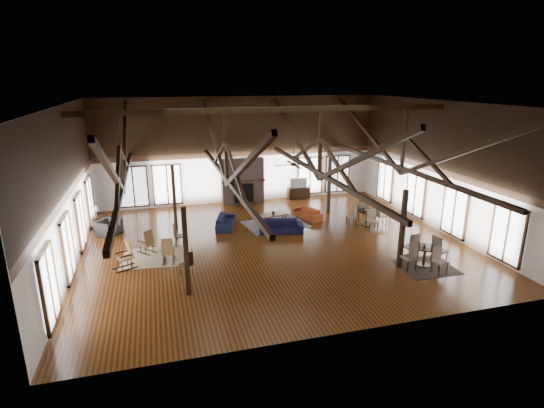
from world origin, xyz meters
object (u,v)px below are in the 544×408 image
object	(u,v)px
armchair	(108,227)
sofa_navy_left	(226,221)
tv_console	(298,193)
coffee_table	(273,215)
cafe_table_near	(425,253)
cafe_table_far	(367,215)
sofa_navy_front	(281,226)
sofa_orange	(307,213)

from	to	relation	value
armchair	sofa_navy_left	bearing A→B (deg)	-58.10
sofa_navy_left	tv_console	size ratio (longest dim) A/B	1.49
coffee_table	cafe_table_near	size ratio (longest dim) A/B	0.69
armchair	cafe_table_far	distance (m)	12.30
sofa_navy_front	tv_console	bearing A→B (deg)	76.37
armchair	cafe_table_far	world-z (taller)	cafe_table_far
sofa_navy_left	tv_console	distance (m)	6.49
sofa_navy_front	armchair	world-z (taller)	armchair
sofa_navy_front	armchair	distance (m)	8.03
cafe_table_near	tv_console	size ratio (longest dim) A/B	1.60
cafe_table_far	tv_console	distance (m)	5.81
sofa_navy_front	tv_console	size ratio (longest dim) A/B	1.56
sofa_navy_left	cafe_table_near	size ratio (longest dim) A/B	0.93
sofa_orange	tv_console	xyz separation A→B (m)	(0.82, 3.71, 0.07)
sofa_navy_front	armchair	bearing A→B (deg)	179.33
sofa_navy_front	tv_console	distance (m)	6.07
sofa_navy_left	tv_console	xyz separation A→B (m)	(5.11, 3.99, 0.04)
cafe_table_near	tv_console	xyz separation A→B (m)	(-1.53, 10.41, -0.21)
tv_console	cafe_table_far	bearing A→B (deg)	-73.94
cafe_table_near	tv_console	distance (m)	10.52
sofa_navy_front	sofa_orange	distance (m)	2.57
sofa_navy_left	cafe_table_near	bearing A→B (deg)	-117.32
sofa_navy_front	coffee_table	size ratio (longest dim) A/B	1.42
sofa_orange	sofa_navy_left	bearing A→B (deg)	-105.11
cafe_table_far	sofa_orange	bearing A→B (deg)	142.31
coffee_table	sofa_orange	bearing A→B (deg)	-1.00
sofa_navy_front	cafe_table_near	xyz separation A→B (m)	(4.26, -4.98, 0.24)
armchair	tv_console	size ratio (longest dim) A/B	0.80
sofa_navy_front	coffee_table	bearing A→B (deg)	103.77
cafe_table_far	tv_console	bearing A→B (deg)	106.06
coffee_table	cafe_table_near	distance (m)	7.59
sofa_navy_left	coffee_table	world-z (taller)	sofa_navy_left
sofa_orange	armchair	bearing A→B (deg)	-110.03
cafe_table_near	cafe_table_far	bearing A→B (deg)	89.14
sofa_navy_left	sofa_orange	xyz separation A→B (m)	(4.29, 0.29, -0.03)
sofa_navy_left	armchair	xyz separation A→B (m)	(-5.41, 0.47, 0.06)
sofa_navy_left	coffee_table	bearing A→B (deg)	-76.82
sofa_navy_front	armchair	size ratio (longest dim) A/B	1.94
coffee_table	armchair	world-z (taller)	armchair
sofa_navy_front	sofa_orange	size ratio (longest dim) A/B	1.15
armchair	cafe_table_near	world-z (taller)	cafe_table_near
sofa_navy_left	sofa_navy_front	bearing A→B (deg)	-104.30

